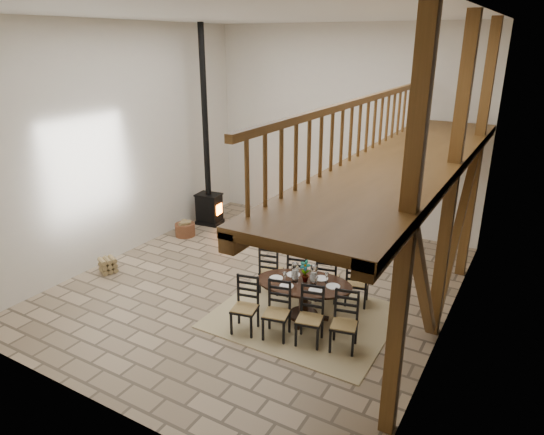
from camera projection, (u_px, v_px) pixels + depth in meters
The scene contains 7 objects.
ground at pixel (261, 284), 9.72m from camera, with size 8.00×8.00×0.00m, color tan.
room_shell at pixel (320, 140), 8.13m from camera, with size 7.02×8.02×5.01m.
rug at pixel (303, 317), 8.55m from camera, with size 3.00×2.50×0.02m, color tan.
dining_table at pixel (304, 299), 8.43m from camera, with size 2.40×2.25×1.07m.
wood_stove at pixel (208, 183), 12.54m from camera, with size 0.69×0.56×5.00m.
log_basket at pixel (185, 229), 12.06m from camera, with size 0.49×0.49×0.41m.
log_stack at pixel (108, 265), 10.15m from camera, with size 0.42×0.43×0.32m.
Camera 1 is at (4.53, -7.39, 4.60)m, focal length 32.00 mm.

